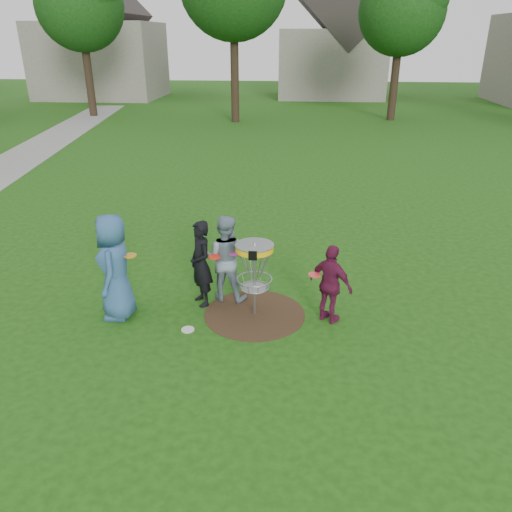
# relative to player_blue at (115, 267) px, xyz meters

# --- Properties ---
(ground) EXTENTS (100.00, 100.00, 0.00)m
(ground) POSITION_rel_player_blue_xyz_m (2.37, 0.23, -0.94)
(ground) COLOR #19470F
(ground) RESTS_ON ground
(dirt_patch) EXTENTS (1.80, 1.80, 0.01)m
(dirt_patch) POSITION_rel_player_blue_xyz_m (2.37, 0.23, -0.93)
(dirt_patch) COLOR #47331E
(dirt_patch) RESTS_ON ground
(player_blue) EXTENTS (0.71, 0.98, 1.88)m
(player_blue) POSITION_rel_player_blue_xyz_m (0.00, 0.00, 0.00)
(player_blue) COLOR #2F5683
(player_blue) RESTS_ON ground
(player_black) EXTENTS (0.63, 0.70, 1.60)m
(player_black) POSITION_rel_player_blue_xyz_m (1.37, 0.55, -0.14)
(player_black) COLOR black
(player_black) RESTS_ON ground
(player_grey) EXTENTS (0.86, 0.71, 1.64)m
(player_grey) POSITION_rel_player_blue_xyz_m (1.78, 0.79, -0.12)
(player_grey) COLOR gray
(player_grey) RESTS_ON ground
(player_maroon) EXTENTS (0.86, 0.77, 1.41)m
(player_maroon) POSITION_rel_player_blue_xyz_m (3.67, 0.12, -0.24)
(player_maroon) COLOR maroon
(player_maroon) RESTS_ON ground
(disc_on_grass) EXTENTS (0.22, 0.22, 0.02)m
(disc_on_grass) POSITION_rel_player_blue_xyz_m (1.29, -0.39, -0.93)
(disc_on_grass) COLOR silver
(disc_on_grass) RESTS_ON ground
(disc_golf_basket) EXTENTS (0.66, 0.67, 1.38)m
(disc_golf_basket) POSITION_rel_player_blue_xyz_m (2.37, 0.23, 0.08)
(disc_golf_basket) COLOR #9EA0A5
(disc_golf_basket) RESTS_ON ground
(held_discs) EXTENTS (3.33, 0.79, 0.31)m
(held_discs) POSITION_rel_player_blue_xyz_m (1.82, 0.31, 0.06)
(held_discs) COLOR orange
(held_discs) RESTS_ON ground
(tree_row) EXTENTS (51.20, 17.42, 9.90)m
(tree_row) POSITION_rel_player_blue_xyz_m (2.81, 20.90, 5.27)
(tree_row) COLOR #38281C
(tree_row) RESTS_ON ground
(house_row) EXTENTS (44.50, 10.65, 11.62)m
(house_row) POSITION_rel_player_blue_xyz_m (7.14, 33.29, 3.20)
(house_row) COLOR gray
(house_row) RESTS_ON ground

